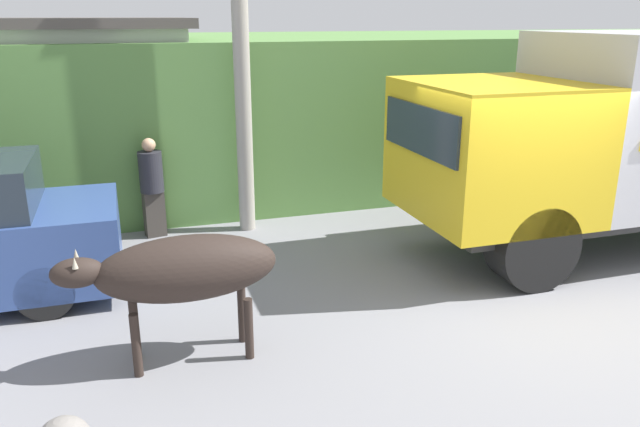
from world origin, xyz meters
The scene contains 6 objects.
ground_plane centered at (0.00, 0.00, 0.00)m, with size 60.00×60.00×0.00m, color gray.
hillside_embankment centered at (0.00, 7.00, 1.48)m, with size 32.00×6.14×2.97m.
building_backdrop centered at (-6.70, 5.43, 1.68)m, with size 6.47×2.70×3.33m.
brown_cow centered at (-4.31, -0.31, 0.98)m, with size 2.15×0.66×1.33m.
pedestrian_on_hill centered at (-4.38, 3.65, 0.86)m, with size 0.44×0.44×1.58m.
utility_pole centered at (-2.91, 3.55, 3.20)m, with size 0.90×0.25×6.19m.
Camera 1 is at (-4.75, -6.13, 3.37)m, focal length 35.00 mm.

